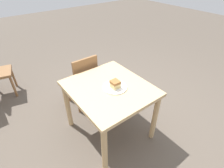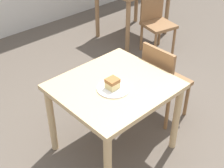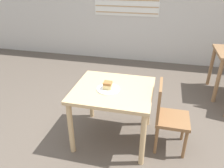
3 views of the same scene
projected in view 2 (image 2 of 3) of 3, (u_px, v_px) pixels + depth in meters
The scene contains 6 objects.
ground_plane at pixel (131, 160), 2.76m from camera, with size 14.00×14.00×0.00m, color brown.
dining_table_near at pixel (114, 95), 2.55m from camera, with size 0.91×0.82×0.71m.
chair_near_window at pixel (163, 81), 2.98m from camera, with size 0.37×0.37×0.83m.
chair_far_corner at pixel (156, 20), 4.17m from camera, with size 0.45×0.45×0.83m.
plate at pixel (113, 88), 2.43m from camera, with size 0.26×0.26×0.01m.
cake_slice at pixel (112, 83), 2.40m from camera, with size 0.09×0.09×0.08m.
Camera 2 is at (-1.41, -1.26, 2.13)m, focal length 50.00 mm.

